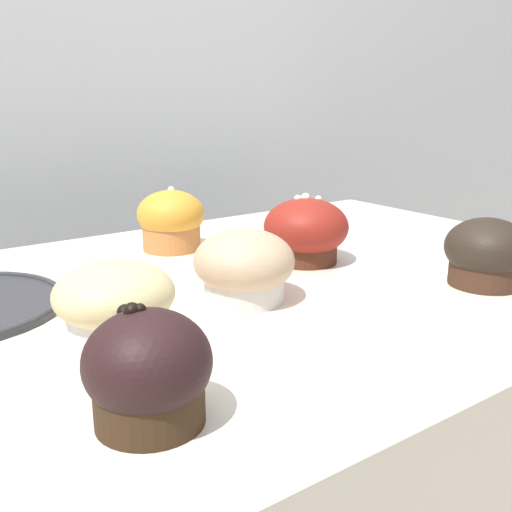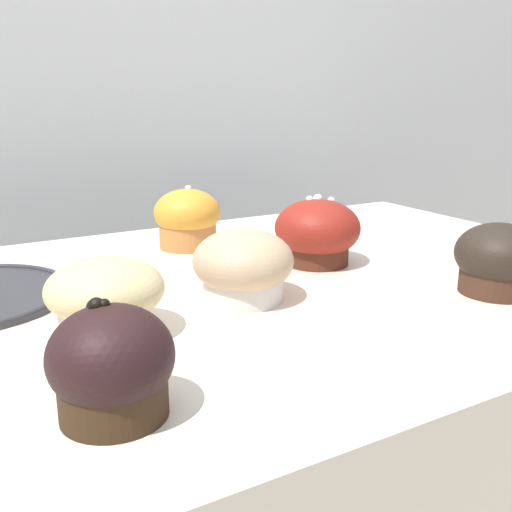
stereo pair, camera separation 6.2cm
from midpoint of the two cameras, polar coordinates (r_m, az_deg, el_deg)
wall_back at (r=1.22m, az=-13.77°, el=4.21°), size 3.20×0.10×1.80m
muffin_front_center at (r=0.54m, az=-10.96°, el=-3.87°), size 0.11×0.11×0.07m
muffin_back_left at (r=0.76m, az=8.22°, el=2.20°), size 0.11×0.11×0.09m
muffin_back_right at (r=0.83m, az=-4.42°, el=3.55°), size 0.09×0.09×0.09m
muffin_front_left at (r=0.62m, az=1.66°, el=-1.04°), size 0.10×0.10×0.08m
muffin_front_right at (r=0.40m, az=-9.27°, el=-10.37°), size 0.08×0.08×0.08m
muffin_back_center at (r=0.70m, az=24.51°, el=-0.39°), size 0.09×0.09×0.08m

